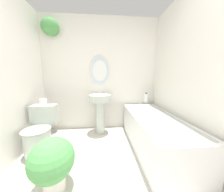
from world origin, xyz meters
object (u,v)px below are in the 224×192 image
(bathtub, at_px, (154,131))
(toilet_paper_roll, at_px, (43,102))
(shampoo_bottle, at_px, (146,98))
(pedestal_sink, at_px, (100,107))
(toilet, at_px, (40,133))
(potted_plant, at_px, (53,161))

(bathtub, relative_size, toilet_paper_roll, 14.63)
(shampoo_bottle, bearing_deg, pedestal_sink, -173.49)
(toilet, bearing_deg, shampoo_bottle, 18.39)
(toilet, xyz_separation_m, shampoo_bottle, (1.93, 0.64, 0.41))
(toilet_paper_roll, bearing_deg, pedestal_sink, 20.16)
(shampoo_bottle, xyz_separation_m, potted_plant, (-1.47, -1.30, -0.39))
(toilet_paper_roll, bearing_deg, shampoo_bottle, 13.24)
(pedestal_sink, height_order, shampoo_bottle, pedestal_sink)
(potted_plant, xyz_separation_m, toilet_paper_roll, (-0.46, 0.85, 0.43))
(bathtub, bearing_deg, toilet_paper_roll, 172.09)
(shampoo_bottle, distance_m, toilet_paper_roll, 1.98)
(potted_plant, bearing_deg, bathtub, 23.91)
(potted_plant, relative_size, toilet_paper_roll, 5.20)
(potted_plant, distance_m, toilet_paper_roll, 1.06)
(toilet, distance_m, bathtub, 1.81)
(shampoo_bottle, relative_size, toilet_paper_roll, 1.82)
(bathtub, xyz_separation_m, potted_plant, (-1.34, -0.60, 0.04))
(bathtub, height_order, toilet_paper_roll, toilet_paper_roll)
(pedestal_sink, height_order, potted_plant, pedestal_sink)
(bathtub, xyz_separation_m, shampoo_bottle, (0.12, 0.71, 0.43))
(toilet, relative_size, bathtub, 0.44)
(bathtub, bearing_deg, pedestal_sink, 146.22)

